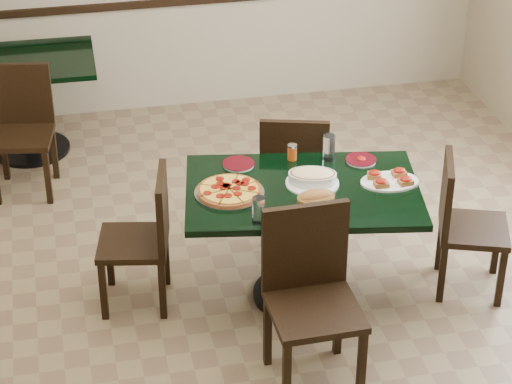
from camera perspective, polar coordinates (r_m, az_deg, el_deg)
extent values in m
plane|color=#766444|center=(6.08, -0.55, -5.91)|extent=(5.50, 5.50, 0.00)
cube|color=black|center=(8.06, -4.60, 10.77)|extent=(5.00, 0.03, 0.06)
cube|color=black|center=(5.68, 2.69, 0.03)|extent=(1.45, 1.07, 0.04)
cylinder|color=black|center=(5.88, 2.60, -3.12)|extent=(0.11, 0.11, 0.71)
cylinder|color=black|center=(6.07, 2.53, -5.80)|extent=(0.57, 0.57, 0.03)
cube|color=black|center=(7.54, -13.31, 7.22)|extent=(1.08, 0.79, 0.04)
cylinder|color=black|center=(7.69, -12.98, 4.66)|extent=(0.12, 0.12, 0.71)
cylinder|color=black|center=(7.84, -12.70, 2.43)|extent=(0.58, 0.58, 0.03)
cube|color=black|center=(6.45, 2.20, 1.02)|extent=(0.53, 0.53, 0.04)
cube|color=black|center=(6.16, 2.19, 2.15)|extent=(0.42, 0.15, 0.46)
cube|color=black|center=(6.72, 3.77, 0.04)|extent=(0.05, 0.05, 0.42)
cube|color=black|center=(6.41, 3.75, -1.62)|extent=(0.05, 0.05, 0.42)
cube|color=black|center=(6.73, 0.64, 0.14)|extent=(0.05, 0.05, 0.42)
cube|color=black|center=(6.41, 0.47, -1.51)|extent=(0.05, 0.05, 0.42)
cube|color=black|center=(5.18, 3.38, -6.79)|extent=(0.47, 0.47, 0.04)
cube|color=black|center=(5.19, 2.81, -3.08)|extent=(0.46, 0.05, 0.49)
cube|color=black|center=(5.14, 1.76, -10.61)|extent=(0.04, 0.04, 0.45)
cube|color=black|center=(5.44, 0.66, -7.92)|extent=(0.04, 0.04, 0.45)
cube|color=black|center=(5.24, 6.05, -9.89)|extent=(0.04, 0.04, 0.45)
cube|color=black|center=(5.53, 4.72, -7.30)|extent=(0.04, 0.04, 0.45)
cube|color=black|center=(6.06, 12.34, -2.12)|extent=(0.51, 0.51, 0.04)
cube|color=black|center=(5.92, 10.85, -0.09)|extent=(0.17, 0.39, 0.43)
cube|color=black|center=(6.06, 13.82, -4.80)|extent=(0.05, 0.05, 0.39)
cube|color=black|center=(6.02, 10.59, -4.62)|extent=(0.05, 0.05, 0.39)
cube|color=black|center=(6.34, 13.57, -3.02)|extent=(0.05, 0.05, 0.39)
cube|color=black|center=(6.31, 10.49, -2.84)|extent=(0.05, 0.05, 0.39)
cube|color=black|center=(5.85, -7.03, -2.92)|extent=(0.47, 0.47, 0.04)
cube|color=black|center=(5.71, -5.38, -0.94)|extent=(0.12, 0.40, 0.43)
cube|color=black|center=(6.13, -8.36, -3.73)|extent=(0.05, 0.05, 0.39)
cube|color=black|center=(6.09, -5.17, -3.71)|extent=(0.05, 0.05, 0.39)
cube|color=black|center=(5.85, -8.71, -5.60)|extent=(0.05, 0.05, 0.39)
cube|color=black|center=(5.81, -5.36, -5.60)|extent=(0.05, 0.05, 0.39)
cube|color=black|center=(7.11, -13.25, 3.07)|extent=(0.48, 0.48, 0.04)
cube|color=black|center=(7.18, -13.24, 5.50)|extent=(0.42, 0.11, 0.45)
cube|color=black|center=(7.40, -14.20, 2.13)|extent=(0.05, 0.05, 0.41)
cube|color=black|center=(7.03, -11.82, 0.83)|extent=(0.05, 0.05, 0.41)
cube|color=black|center=(7.34, -11.46, 2.21)|extent=(0.05, 0.05, 0.41)
cylinder|color=#B6B7BE|center=(5.61, -1.53, -0.04)|extent=(0.40, 0.40, 0.01)
cylinder|color=brown|center=(5.61, -1.53, 0.07)|extent=(0.37, 0.37, 0.02)
cylinder|color=gold|center=(5.60, -1.54, 0.16)|extent=(0.33, 0.33, 0.01)
cylinder|color=silver|center=(5.71, 3.23, 0.51)|extent=(0.31, 0.31, 0.01)
ellipsoid|color=beige|center=(5.68, 3.25, 1.07)|extent=(0.28, 0.22, 0.04)
ellipsoid|color=brown|center=(5.49, 3.44, -0.28)|extent=(0.20, 0.11, 0.08)
cylinder|color=silver|center=(5.38, 1.20, -1.50)|extent=(0.16, 0.16, 0.01)
cylinder|color=#3A030A|center=(5.38, 1.20, -1.44)|extent=(0.17, 0.17, 0.00)
cylinder|color=silver|center=(5.98, 6.01, 1.82)|extent=(0.18, 0.18, 0.01)
cylinder|color=#3A030A|center=(5.97, 6.02, 1.88)|extent=(0.18, 0.18, 0.00)
ellipsoid|color=#9F1507|center=(5.97, 6.02, 1.90)|extent=(0.06, 0.06, 0.03)
cylinder|color=silver|center=(5.90, -1.01, 1.60)|extent=(0.19, 0.19, 0.01)
cylinder|color=#3A030A|center=(5.90, -1.01, 1.66)|extent=(0.19, 0.19, 0.00)
cube|color=white|center=(5.36, 1.38, -1.67)|extent=(0.18, 0.18, 0.00)
cube|color=#B6B7BE|center=(5.37, 1.59, -1.61)|extent=(0.05, 0.14, 0.00)
cylinder|color=silver|center=(5.95, 4.20, 2.56)|extent=(0.07, 0.07, 0.16)
cylinder|color=silver|center=(5.32, 0.15, -1.04)|extent=(0.07, 0.07, 0.15)
cylinder|color=#BA4713|center=(5.95, 2.08, 2.25)|extent=(0.06, 0.06, 0.09)
cylinder|color=#B6B7BE|center=(5.93, 2.09, 2.66)|extent=(0.06, 0.06, 0.01)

